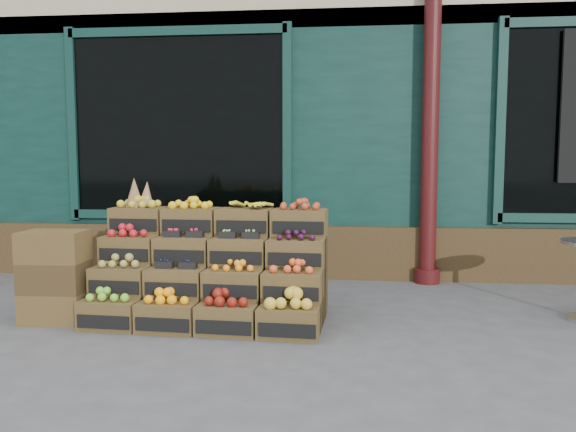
{
  "coord_description": "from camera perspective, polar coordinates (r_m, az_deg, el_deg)",
  "views": [
    {
      "loc": [
        0.28,
        -4.14,
        1.31
      ],
      "look_at": [
        -0.2,
        0.7,
        0.85
      ],
      "focal_mm": 35.0,
      "sensor_mm": 36.0,
      "label": 1
    }
  ],
  "objects": [
    {
      "name": "ground",
      "position": [
        4.35,
        1.76,
        -12.13
      ],
      "size": [
        60.0,
        60.0,
        0.0
      ],
      "primitive_type": "plane",
      "color": "#4B4B4E",
      "rests_on": "ground"
    },
    {
      "name": "shopkeeper",
      "position": [
        7.06,
        -9.61,
        3.54
      ],
      "size": [
        0.93,
        0.79,
        2.18
      ],
      "primitive_type": "imported",
      "rotation": [
        0.0,
        0.0,
        3.54
      ],
      "color": "#195923",
      "rests_on": "ground"
    },
    {
      "name": "shop_facade",
      "position": [
        9.32,
        3.99,
        12.09
      ],
      "size": [
        12.0,
        6.24,
        4.8
      ],
      "color": "#0D2C26",
      "rests_on": "ground"
    },
    {
      "name": "crate_display",
      "position": [
        4.78,
        -7.79,
        -6.04
      ],
      "size": [
        1.94,
        1.02,
        1.18
      ],
      "rotation": [
        0.0,
        0.0,
        -0.06
      ],
      "color": "#503D1F",
      "rests_on": "ground"
    },
    {
      "name": "spare_crates",
      "position": [
        5.03,
        -22.59,
        -5.7
      ],
      "size": [
        0.52,
        0.37,
        0.76
      ],
      "rotation": [
        0.0,
        0.0,
        0.04
      ],
      "color": "#503D1F",
      "rests_on": "ground"
    }
  ]
}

